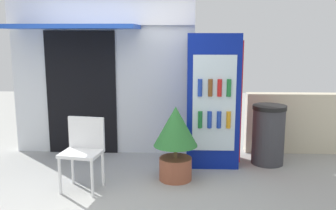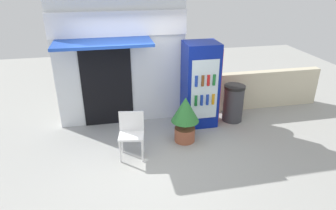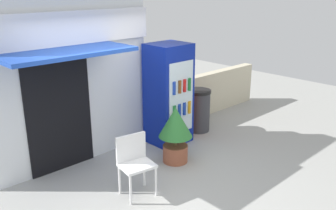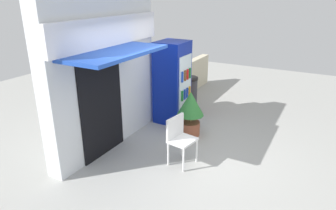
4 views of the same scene
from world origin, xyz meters
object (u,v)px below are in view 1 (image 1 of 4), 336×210
at_px(plastic_chair, 84,147).
at_px(potted_plant_near_shop, 176,137).
at_px(trash_bin, 268,135).
at_px(drink_cooler, 213,100).

bearing_deg(plastic_chair, potted_plant_near_shop, 15.34).
height_order(plastic_chair, potted_plant_near_shop, potted_plant_near_shop).
relative_size(plastic_chair, potted_plant_near_shop, 0.90).
bearing_deg(plastic_chair, trash_bin, 21.93).
xyz_separation_m(potted_plant_near_shop, trash_bin, (1.37, 0.70, -0.15)).
xyz_separation_m(drink_cooler, trash_bin, (0.84, -0.03, -0.52)).
relative_size(plastic_chair, trash_bin, 1.01).
height_order(drink_cooler, potted_plant_near_shop, drink_cooler).
relative_size(drink_cooler, trash_bin, 2.17).
bearing_deg(drink_cooler, plastic_chair, -148.29).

